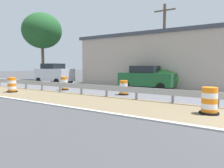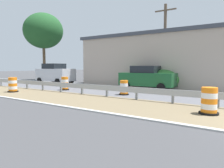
% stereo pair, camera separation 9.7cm
% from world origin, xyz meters
% --- Properties ---
extents(traffic_barrel_nearest, '(0.75, 0.75, 1.06)m').
position_xyz_m(traffic_barrel_nearest, '(0.90, 2.97, 0.48)').
color(traffic_barrel_nearest, orange).
rests_on(traffic_barrel_nearest, ground).
extents(traffic_barrel_close, '(0.66, 0.66, 0.96)m').
position_xyz_m(traffic_barrel_close, '(3.80, 8.60, 0.43)').
color(traffic_barrel_close, orange).
rests_on(traffic_barrel_close, ground).
extents(traffic_barrel_mid, '(0.66, 0.66, 1.05)m').
position_xyz_m(traffic_barrel_mid, '(3.59, 13.93, 0.47)').
color(traffic_barrel_mid, orange).
rests_on(traffic_barrel_mid, ground).
extents(traffic_barrel_far, '(0.74, 0.74, 1.08)m').
position_xyz_m(traffic_barrel_far, '(0.53, 16.10, 0.49)').
color(traffic_barrel_far, orange).
rests_on(traffic_barrel_far, ground).
extents(car_trailing_near_lane, '(2.18, 4.47, 2.17)m').
position_xyz_m(car_trailing_near_lane, '(7.43, 19.56, 1.09)').
color(car_trailing_near_lane, silver).
rests_on(car_trailing_near_lane, ground).
extents(car_distant_a, '(2.01, 4.49, 1.92)m').
position_xyz_m(car_distant_a, '(7.62, 8.70, 0.96)').
color(car_distant_a, '#195128').
rests_on(car_distant_a, ground).
extents(roadside_shop_near, '(6.92, 14.57, 4.85)m').
position_xyz_m(roadside_shop_near, '(11.69, 9.25, 2.44)').
color(roadside_shop_near, '#AD9E8E').
rests_on(roadside_shop_near, ground).
extents(utility_pole_near, '(0.24, 1.80, 7.01)m').
position_xyz_m(utility_pole_near, '(9.19, 7.86, 3.66)').
color(utility_pole_near, brown).
rests_on(utility_pole_near, ground).
extents(bush_roadside, '(2.79, 2.79, 1.64)m').
position_xyz_m(bush_roadside, '(8.60, 7.70, 0.82)').
color(bush_roadside, '#337533').
rests_on(bush_roadside, ground).
extents(tree_roadside, '(5.03, 5.03, 8.72)m').
position_xyz_m(tree_roadside, '(9.81, 24.41, 6.44)').
color(tree_roadside, brown).
rests_on(tree_roadside, ground).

